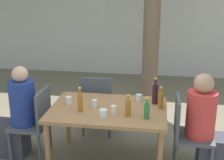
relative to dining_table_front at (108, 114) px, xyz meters
name	(u,v)px	position (x,y,z in m)	size (l,w,h in m)	color
cafe_building_wall	(135,15)	(0.00, 3.82, 0.76)	(10.00, 0.08, 2.80)	beige
dining_table_front	(108,114)	(0.00, 0.00, 0.00)	(1.36, 0.93, 0.72)	#996B42
patio_chair_0	(36,120)	(-0.91, 0.00, -0.14)	(0.44, 0.44, 0.90)	#474C51
patio_chair_1	(186,130)	(0.91, 0.00, -0.14)	(0.44, 0.44, 0.90)	#474C51
patio_chair_2	(97,102)	(-0.27, 0.70, -0.14)	(0.44, 0.44, 0.90)	#474C51
person_seated_0	(17,117)	(-1.15, 0.00, -0.12)	(0.56, 0.32, 1.19)	#383842
person_seated_1	(207,129)	(1.15, 0.00, -0.11)	(0.56, 0.33, 1.19)	#383842
green_bottle_0	(147,110)	(0.46, -0.22, 0.17)	(0.06, 0.06, 0.24)	#287A38
wine_bottle_1	(155,94)	(0.54, 0.23, 0.21)	(0.07, 0.07, 0.32)	#331923
amber_bottle_2	(128,108)	(0.25, -0.18, 0.18)	(0.06, 0.06, 0.25)	#9E661E
amber_bottle_3	(80,102)	(-0.30, -0.14, 0.19)	(0.06, 0.06, 0.29)	#9E661E
amber_bottle_4	(161,100)	(0.60, 0.09, 0.18)	(0.06, 0.06, 0.27)	#9E661E
drinking_glass_0	(114,110)	(0.09, -0.15, 0.13)	(0.06, 0.06, 0.10)	silver
drinking_glass_1	(69,100)	(-0.49, 0.05, 0.13)	(0.08, 0.08, 0.10)	silver
drinking_glass_2	(139,98)	(0.34, 0.28, 0.12)	(0.08, 0.08, 0.08)	silver
drinking_glass_3	(103,113)	(-0.01, -0.25, 0.12)	(0.08, 0.08, 0.09)	white
drinking_glass_4	(95,103)	(-0.16, 0.00, 0.13)	(0.06, 0.06, 0.09)	white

